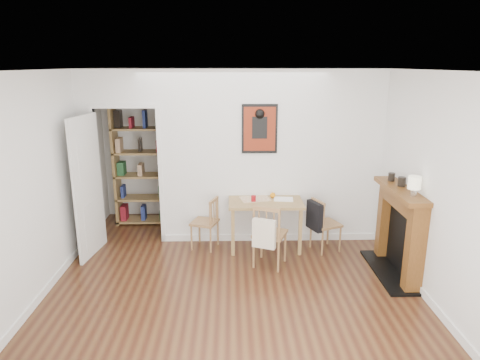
{
  "coord_description": "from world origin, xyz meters",
  "views": [
    {
      "loc": [
        -0.01,
        -4.84,
        2.66
      ],
      "look_at": [
        0.1,
        0.6,
        1.18
      ],
      "focal_mm": 32.0,
      "sensor_mm": 36.0,
      "label": 1
    }
  ],
  "objects_px": {
    "mantel_lamp": "(414,184)",
    "chair_left": "(205,223)",
    "bookshelf": "(141,164)",
    "ceramic_jar_a": "(402,182)",
    "chair_front": "(270,234)",
    "red_glass": "(254,199)",
    "orange_fruit": "(273,195)",
    "fireplace": "(400,229)",
    "chair_right": "(325,224)",
    "dining_table": "(265,206)",
    "ceramic_jar_b": "(392,177)",
    "notebook": "(283,199)"
  },
  "relations": [
    {
      "from": "mantel_lamp",
      "to": "chair_left",
      "type": "bearing_deg",
      "value": 155.24
    },
    {
      "from": "bookshelf",
      "to": "ceramic_jar_a",
      "type": "distance_m",
      "value": 4.12
    },
    {
      "from": "chair_left",
      "to": "bookshelf",
      "type": "xyz_separation_m",
      "value": [
        -1.12,
        1.08,
        0.65
      ]
    },
    {
      "from": "chair_front",
      "to": "bookshelf",
      "type": "height_order",
      "value": "bookshelf"
    },
    {
      "from": "red_glass",
      "to": "mantel_lamp",
      "type": "bearing_deg",
      "value": -31.65
    },
    {
      "from": "orange_fruit",
      "to": "ceramic_jar_a",
      "type": "height_order",
      "value": "ceramic_jar_a"
    },
    {
      "from": "bookshelf",
      "to": "fireplace",
      "type": "relative_size",
      "value": 1.68
    },
    {
      "from": "chair_right",
      "to": "bookshelf",
      "type": "distance_m",
      "value": 3.19
    },
    {
      "from": "chair_right",
      "to": "mantel_lamp",
      "type": "relative_size",
      "value": 3.34
    },
    {
      "from": "fireplace",
      "to": "bookshelf",
      "type": "bearing_deg",
      "value": 152.34
    },
    {
      "from": "chair_front",
      "to": "dining_table",
      "type": "bearing_deg",
      "value": 91.25
    },
    {
      "from": "chair_right",
      "to": "mantel_lamp",
      "type": "xyz_separation_m",
      "value": [
        0.78,
        -1.05,
        0.9
      ]
    },
    {
      "from": "chair_right",
      "to": "ceramic_jar_a",
      "type": "relative_size",
      "value": 6.64
    },
    {
      "from": "bookshelf",
      "to": "orange_fruit",
      "type": "xyz_separation_m",
      "value": [
        2.13,
        -0.96,
        -0.26
      ]
    },
    {
      "from": "ceramic_jar_a",
      "to": "ceramic_jar_b",
      "type": "xyz_separation_m",
      "value": [
        -0.04,
        0.25,
        -0.0
      ]
    },
    {
      "from": "dining_table",
      "to": "chair_front",
      "type": "relative_size",
      "value": 1.21
    },
    {
      "from": "bookshelf",
      "to": "mantel_lamp",
      "type": "xyz_separation_m",
      "value": [
        3.66,
        -2.26,
        0.27
      ]
    },
    {
      "from": "chair_right",
      "to": "dining_table",
      "type": "bearing_deg",
      "value": 171.75
    },
    {
      "from": "chair_front",
      "to": "ceramic_jar_a",
      "type": "height_order",
      "value": "ceramic_jar_a"
    },
    {
      "from": "dining_table",
      "to": "mantel_lamp",
      "type": "distance_m",
      "value": 2.13
    },
    {
      "from": "orange_fruit",
      "to": "mantel_lamp",
      "type": "xyz_separation_m",
      "value": [
        1.53,
        -1.3,
        0.53
      ]
    },
    {
      "from": "chair_right",
      "to": "chair_front",
      "type": "height_order",
      "value": "chair_front"
    },
    {
      "from": "mantel_lamp",
      "to": "ceramic_jar_a",
      "type": "height_order",
      "value": "mantel_lamp"
    },
    {
      "from": "chair_right",
      "to": "chair_front",
      "type": "bearing_deg",
      "value": -150.66
    },
    {
      "from": "dining_table",
      "to": "chair_front",
      "type": "height_order",
      "value": "chair_front"
    },
    {
      "from": "notebook",
      "to": "ceramic_jar_b",
      "type": "xyz_separation_m",
      "value": [
        1.36,
        -0.54,
        0.47
      ]
    },
    {
      "from": "fireplace",
      "to": "mantel_lamp",
      "type": "height_order",
      "value": "mantel_lamp"
    },
    {
      "from": "chair_front",
      "to": "notebook",
      "type": "height_order",
      "value": "chair_front"
    },
    {
      "from": "bookshelf",
      "to": "fireplace",
      "type": "xyz_separation_m",
      "value": [
        3.69,
        -1.93,
        -0.42
      ]
    },
    {
      "from": "bookshelf",
      "to": "red_glass",
      "type": "height_order",
      "value": "bookshelf"
    },
    {
      "from": "dining_table",
      "to": "chair_right",
      "type": "height_order",
      "value": "chair_right"
    },
    {
      "from": "red_glass",
      "to": "dining_table",
      "type": "bearing_deg",
      "value": 15.4
    },
    {
      "from": "bookshelf",
      "to": "red_glass",
      "type": "distance_m",
      "value": 2.18
    },
    {
      "from": "dining_table",
      "to": "ceramic_jar_a",
      "type": "bearing_deg",
      "value": -24.5
    },
    {
      "from": "mantel_lamp",
      "to": "red_glass",
      "type": "bearing_deg",
      "value": 148.35
    },
    {
      "from": "chair_front",
      "to": "mantel_lamp",
      "type": "relative_size",
      "value": 3.74
    },
    {
      "from": "bookshelf",
      "to": "fireplace",
      "type": "distance_m",
      "value": 4.19
    },
    {
      "from": "bookshelf",
      "to": "notebook",
      "type": "bearing_deg",
      "value": -24.73
    },
    {
      "from": "dining_table",
      "to": "red_glass",
      "type": "relative_size",
      "value": 11.93
    },
    {
      "from": "chair_front",
      "to": "ceramic_jar_b",
      "type": "height_order",
      "value": "ceramic_jar_b"
    },
    {
      "from": "mantel_lamp",
      "to": "fireplace",
      "type": "bearing_deg",
      "value": 85.1
    },
    {
      "from": "fireplace",
      "to": "orange_fruit",
      "type": "bearing_deg",
      "value": 147.87
    },
    {
      "from": "fireplace",
      "to": "notebook",
      "type": "bearing_deg",
      "value": 147.9
    },
    {
      "from": "dining_table",
      "to": "red_glass",
      "type": "bearing_deg",
      "value": -164.6
    },
    {
      "from": "orange_fruit",
      "to": "notebook",
      "type": "height_order",
      "value": "orange_fruit"
    },
    {
      "from": "orange_fruit",
      "to": "chair_front",
      "type": "bearing_deg",
      "value": -98.14
    },
    {
      "from": "fireplace",
      "to": "ceramic_jar_a",
      "type": "xyz_separation_m",
      "value": [
        -0.01,
        0.09,
        0.6
      ]
    },
    {
      "from": "chair_left",
      "to": "red_glass",
      "type": "distance_m",
      "value": 0.82
    },
    {
      "from": "chair_left",
      "to": "orange_fruit",
      "type": "xyz_separation_m",
      "value": [
        1.02,
        0.13,
        0.38
      ]
    },
    {
      "from": "orange_fruit",
      "to": "mantel_lamp",
      "type": "distance_m",
      "value": 2.08
    }
  ]
}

